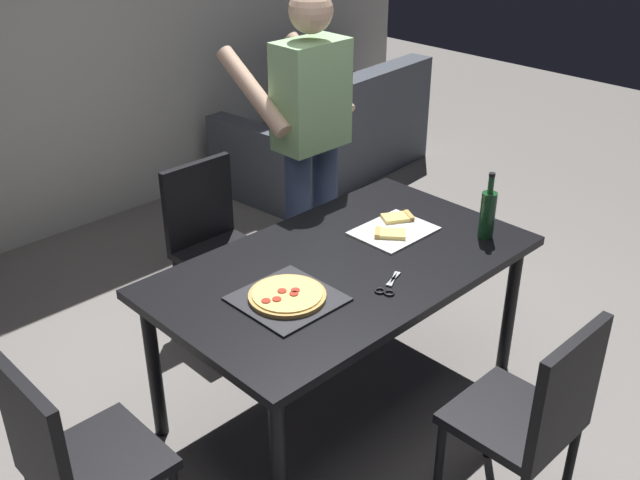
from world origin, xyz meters
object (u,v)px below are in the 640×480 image
at_px(wine_bottle, 488,213).
at_px(chair_far_side, 212,236).
at_px(couch, 330,139).
at_px(chair_near_camera, 535,413).
at_px(person_serving_pizza, 309,136).
at_px(kitchen_scissors, 388,287).
at_px(chair_left_end, 72,458).
at_px(pepperoni_pizza_on_tray, 287,297).
at_px(dining_table, 344,276).

bearing_deg(wine_bottle, chair_far_side, 116.69).
bearing_deg(chair_far_side, couch, 28.10).
xyz_separation_m(couch, wine_bottle, (-1.27, -2.28, 0.57)).
distance_m(chair_near_camera, couch, 3.52).
relative_size(person_serving_pizza, wine_bottle, 5.54).
bearing_deg(chair_far_side, kitchen_scissors, -91.40).
height_order(chair_left_end, pepperoni_pizza_on_tray, chair_left_end).
bearing_deg(chair_left_end, couch, 31.68).
distance_m(chair_far_side, wine_bottle, 1.45).
bearing_deg(wine_bottle, person_serving_pizza, 96.91).
bearing_deg(kitchen_scissors, chair_near_camera, -87.50).
distance_m(person_serving_pizza, kitchen_scissors, 1.18).
relative_size(dining_table, chair_far_side, 1.84).
bearing_deg(chair_far_side, chair_near_camera, -90.00).
bearing_deg(kitchen_scissors, couch, 49.43).
bearing_deg(pepperoni_pizza_on_tray, chair_left_end, 176.59).
bearing_deg(chair_far_side, person_serving_pizza, -23.49).
bearing_deg(chair_near_camera, person_serving_pizza, 73.57).
xyz_separation_m(chair_far_side, person_serving_pizza, (0.51, -0.22, 0.49)).
height_order(chair_near_camera, chair_far_side, same).
xyz_separation_m(chair_near_camera, chair_left_end, (-1.31, 0.97, 0.00)).
distance_m(dining_table, couch, 2.78).
distance_m(dining_table, chair_left_end, 1.32).
distance_m(dining_table, pepperoni_pizza_on_tray, 0.39).
relative_size(chair_far_side, person_serving_pizza, 0.51).
distance_m(dining_table, chair_far_side, 0.98).
distance_m(pepperoni_pizza_on_tray, wine_bottle, 1.05).
relative_size(chair_left_end, person_serving_pizza, 0.51).
distance_m(wine_bottle, kitchen_scissors, 0.67).
height_order(dining_table, person_serving_pizza, person_serving_pizza).
distance_m(chair_left_end, couch, 3.79).
distance_m(chair_left_end, wine_bottle, 2.00).
bearing_deg(pepperoni_pizza_on_tray, chair_near_camera, -67.37).
relative_size(pepperoni_pizza_on_tray, kitchen_scissors, 1.87).
xyz_separation_m(chair_near_camera, person_serving_pizza, (0.51, 1.72, 0.49)).
bearing_deg(kitchen_scissors, chair_far_side, 88.60).
relative_size(chair_near_camera, kitchen_scissors, 4.56).
relative_size(chair_far_side, wine_bottle, 2.85).
relative_size(couch, pepperoni_pizza_on_tray, 4.79).
relative_size(dining_table, pepperoni_pizza_on_tray, 4.48).
xyz_separation_m(chair_far_side, wine_bottle, (0.63, -1.26, 0.36)).
bearing_deg(chair_left_end, dining_table, 0.00).
height_order(chair_left_end, wine_bottle, wine_bottle).
xyz_separation_m(chair_far_side, pepperoni_pizza_on_tray, (-0.38, -1.02, 0.25)).
bearing_deg(kitchen_scissors, dining_table, 83.69).
bearing_deg(couch, chair_far_side, -151.90).
distance_m(chair_near_camera, person_serving_pizza, 1.86).
bearing_deg(chair_near_camera, dining_table, 90.00).
distance_m(chair_near_camera, wine_bottle, 1.00).
bearing_deg(person_serving_pizza, chair_far_side, 156.51).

